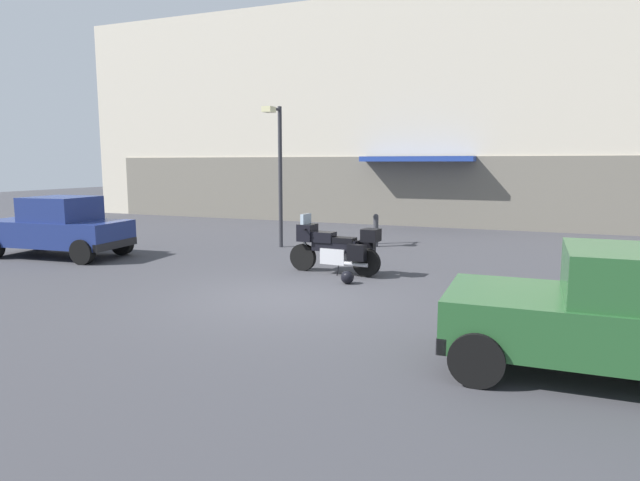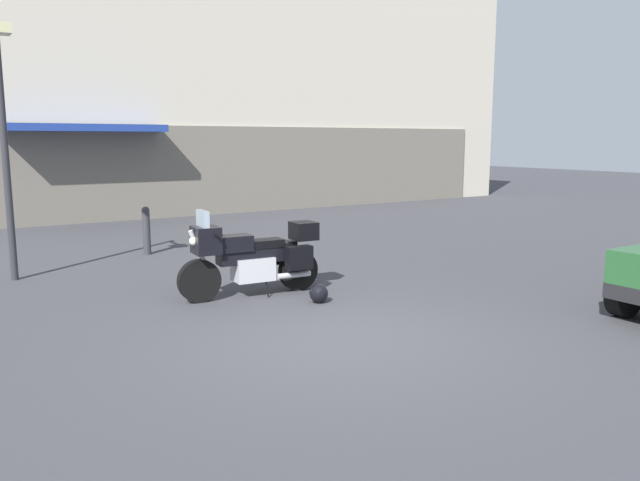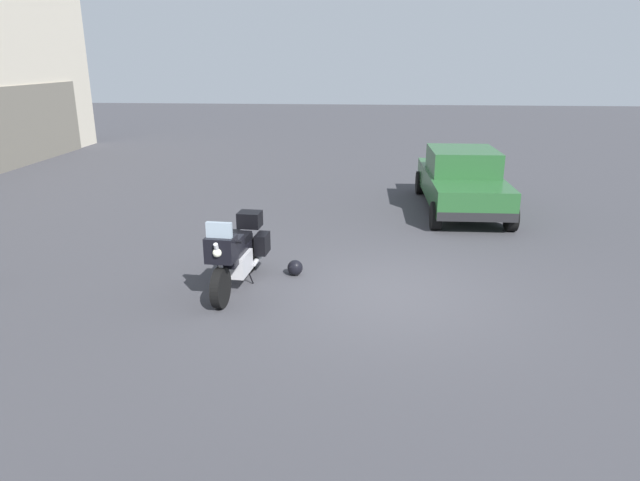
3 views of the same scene
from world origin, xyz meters
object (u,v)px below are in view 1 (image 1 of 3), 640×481
motorcycle (336,247)px  streetlamp_curbside (278,161)px  car_hatchback_near (59,227)px  helmet (347,277)px  bollard_curbside (376,229)px

motorcycle → streetlamp_curbside: 4.67m
car_hatchback_near → streetlamp_curbside: 6.33m
motorcycle → helmet: 1.20m
motorcycle → bollard_curbside: (-0.31, 4.34, -0.09)m
motorcycle → helmet: (0.61, -0.91, -0.48)m
motorcycle → car_hatchback_near: car_hatchback_near is taller
helmet → bollard_curbside: 5.35m
helmet → car_hatchback_near: bearing=178.2°
motorcycle → streetlamp_curbside: (-2.96, 3.03, 1.97)m
car_hatchback_near → bollard_curbside: 9.00m
motorcycle → streetlamp_curbside: bearing=-41.0°
motorcycle → helmet: motorcycle is taller
motorcycle → streetlamp_curbside: size_ratio=0.54×
car_hatchback_near → helmet: bearing=173.3°
motorcycle → bollard_curbside: bearing=-81.3°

